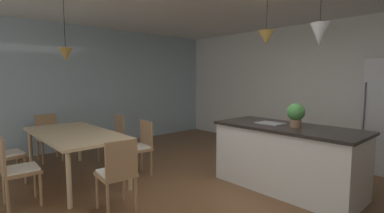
# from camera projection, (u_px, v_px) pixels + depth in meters

# --- Properties ---
(ground_plane) EXTENTS (10.00, 8.40, 0.04)m
(ground_plane) POSITION_uv_depth(u_px,v_px,m) (228.00, 205.00, 3.50)
(ground_plane) COLOR brown
(wall_back_kitchen) EXTENTS (10.00, 0.12, 2.70)m
(wall_back_kitchen) POSITION_uv_depth(u_px,v_px,m) (336.00, 89.00, 5.54)
(wall_back_kitchen) COLOR white
(wall_back_kitchen) RESTS_ON ground_plane
(window_wall_left_glazing) EXTENTS (0.06, 8.40, 2.70)m
(window_wall_left_glazing) POSITION_uv_depth(u_px,v_px,m) (93.00, 88.00, 6.36)
(window_wall_left_glazing) COLOR #9EB7C6
(window_wall_left_glazing) RESTS_ON ground_plane
(dining_table) EXTENTS (2.04, 0.97, 0.74)m
(dining_table) POSITION_uv_depth(u_px,v_px,m) (74.00, 136.00, 4.26)
(dining_table) COLOR #D1B284
(dining_table) RESTS_ON ground_plane
(chair_far_right) EXTENTS (0.43, 0.43, 0.87)m
(chair_far_right) POSITION_uv_depth(u_px,v_px,m) (139.00, 146.00, 4.51)
(chair_far_right) COLOR #A87F56
(chair_far_right) RESTS_ON ground_plane
(chair_kitchen_end) EXTENTS (0.43, 0.43, 0.87)m
(chair_kitchen_end) POSITION_uv_depth(u_px,v_px,m) (118.00, 172.00, 3.26)
(chair_kitchen_end) COLOR #A87F56
(chair_kitchen_end) RESTS_ON ground_plane
(chair_near_left) EXTENTS (0.44, 0.44, 0.87)m
(chair_near_left) POSITION_uv_depth(u_px,v_px,m) (3.00, 154.00, 4.05)
(chair_near_left) COLOR #A87F56
(chair_near_left) RESTS_ON ground_plane
(chair_window_end) EXTENTS (0.40, 0.40, 0.87)m
(chair_window_end) POSITION_uv_depth(u_px,v_px,m) (49.00, 136.00, 5.31)
(chair_window_end) COLOR #A87F56
(chair_window_end) RESTS_ON ground_plane
(chair_far_left) EXTENTS (0.43, 0.43, 0.87)m
(chair_far_left) POSITION_uv_depth(u_px,v_px,m) (113.00, 137.00, 5.19)
(chair_far_left) COLOR #A87F56
(chair_far_left) RESTS_ON ground_plane
(chair_near_right) EXTENTS (0.42, 0.42, 0.87)m
(chair_near_right) POSITION_uv_depth(u_px,v_px,m) (16.00, 169.00, 3.37)
(chair_near_right) COLOR #A87F56
(chair_near_right) RESTS_ON ground_plane
(kitchen_island) EXTENTS (1.98, 0.90, 0.91)m
(kitchen_island) POSITION_uv_depth(u_px,v_px,m) (287.00, 157.00, 3.93)
(kitchen_island) COLOR silver
(kitchen_island) RESTS_ON ground_plane
(pendant_over_table) EXTENTS (0.20, 0.20, 0.89)m
(pendant_over_table) POSITION_uv_depth(u_px,v_px,m) (66.00, 54.00, 4.05)
(pendant_over_table) COLOR black
(pendant_over_island_main) EXTENTS (0.24, 0.24, 0.64)m
(pendant_over_island_main) POSITION_uv_depth(u_px,v_px,m) (266.00, 37.00, 4.04)
(pendant_over_island_main) COLOR black
(pendant_over_island_aux) EXTENTS (0.23, 0.23, 0.73)m
(pendant_over_island_aux) POSITION_uv_depth(u_px,v_px,m) (320.00, 34.00, 3.48)
(pendant_over_island_aux) COLOR black
(potted_plant_on_island) EXTENTS (0.24, 0.24, 0.33)m
(potted_plant_on_island) POSITION_uv_depth(u_px,v_px,m) (296.00, 114.00, 3.78)
(potted_plant_on_island) COLOR #8C664C
(potted_plant_on_island) RESTS_ON kitchen_island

